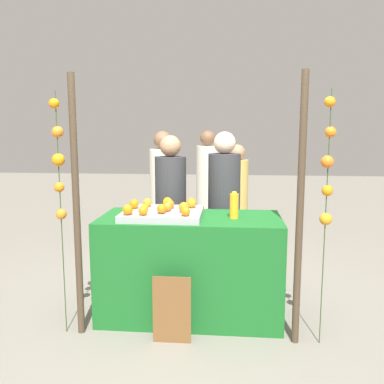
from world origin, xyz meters
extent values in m
plane|color=gray|center=(0.00, 0.00, 0.00)|extent=(24.00, 24.00, 0.00)
cube|color=#196023|center=(0.00, 0.00, 0.46)|extent=(1.61, 0.75, 0.92)
cube|color=#9EA0A5|center=(-0.24, -0.04, 0.95)|extent=(0.69, 0.60, 0.06)
sphere|color=orange|center=(-0.05, -0.11, 1.03)|extent=(0.09, 0.09, 0.09)
sphere|color=orange|center=(-0.02, -0.26, 1.02)|extent=(0.08, 0.08, 0.08)
sphere|color=orange|center=(-0.23, 0.16, 1.02)|extent=(0.09, 0.09, 0.09)
sphere|color=orange|center=(-0.52, 0.03, 1.02)|extent=(0.08, 0.08, 0.08)
sphere|color=orange|center=(-0.39, -0.13, 1.02)|extent=(0.07, 0.07, 0.07)
sphere|color=orange|center=(0.00, 0.11, 1.02)|extent=(0.08, 0.08, 0.08)
sphere|color=orange|center=(-0.20, -0.07, 1.02)|extent=(0.08, 0.08, 0.08)
sphere|color=orange|center=(-0.41, 0.12, 1.02)|extent=(0.08, 0.08, 0.08)
sphere|color=orange|center=(-0.37, -0.26, 1.02)|extent=(0.08, 0.08, 0.08)
sphere|color=orange|center=(-0.01, 0.20, 1.02)|extent=(0.08, 0.08, 0.08)
sphere|color=orange|center=(-0.23, -0.17, 1.02)|extent=(0.08, 0.08, 0.08)
sphere|color=orange|center=(-0.50, -0.25, 1.02)|extent=(0.09, 0.09, 0.09)
sphere|color=orange|center=(-0.19, 0.06, 1.02)|extent=(0.08, 0.08, 0.08)
cylinder|color=#FBA21F|center=(0.38, -0.03, 1.03)|extent=(0.08, 0.08, 0.22)
cylinder|color=yellow|center=(0.38, -0.03, 1.15)|extent=(0.04, 0.04, 0.02)
cube|color=brown|center=(-0.10, -0.52, 0.27)|extent=(0.31, 0.01, 0.56)
cube|color=black|center=(-0.10, -0.51, 0.27)|extent=(0.28, 0.02, 0.54)
cylinder|color=#333338|center=(-0.27, 0.67, 0.71)|extent=(0.33, 0.33, 1.41)
sphere|color=#A87A59|center=(-0.27, 0.67, 1.52)|extent=(0.22, 0.22, 0.22)
cylinder|color=#333338|center=(0.29, 0.68, 0.72)|extent=(0.33, 0.33, 1.44)
sphere|color=beige|center=(0.29, 0.68, 1.56)|extent=(0.23, 0.23, 0.23)
cylinder|color=beige|center=(0.01, 2.60, 0.73)|extent=(0.34, 0.34, 1.45)
sphere|color=brown|center=(0.01, 2.60, 1.57)|extent=(0.23, 0.23, 0.23)
cylinder|color=tan|center=(0.44, 1.87, 0.65)|extent=(0.30, 0.30, 1.30)
sphere|color=#A87A59|center=(0.44, 1.87, 1.40)|extent=(0.20, 0.20, 0.20)
cylinder|color=beige|center=(-0.50, 1.56, 0.72)|extent=(0.34, 0.34, 1.45)
sphere|color=brown|center=(-0.50, 1.56, 1.56)|extent=(0.23, 0.23, 0.23)
cylinder|color=#473828|center=(-0.88, -0.42, 1.06)|extent=(0.06, 0.06, 2.12)
cylinder|color=#473828|center=(0.88, -0.42, 1.06)|extent=(0.06, 0.06, 2.12)
cylinder|color=#2D4C23|center=(-1.01, -0.42, 0.99)|extent=(0.01, 0.01, 1.99)
sphere|color=orange|center=(-1.02, -0.43, 1.89)|extent=(0.08, 0.08, 0.08)
sphere|color=orange|center=(-1.01, -0.41, 1.67)|extent=(0.09, 0.09, 0.09)
sphere|color=orange|center=(-1.01, -0.42, 1.45)|extent=(0.10, 0.10, 0.10)
sphere|color=orange|center=(-1.02, -0.42, 1.23)|extent=(0.08, 0.08, 0.08)
sphere|color=orange|center=(-1.01, -0.43, 1.01)|extent=(0.09, 0.09, 0.09)
cylinder|color=#2D4C23|center=(1.08, -0.42, 0.99)|extent=(0.01, 0.01, 1.99)
sphere|color=orange|center=(1.07, -0.42, 1.89)|extent=(0.08, 0.08, 0.08)
sphere|color=orange|center=(1.08, -0.41, 1.67)|extent=(0.08, 0.08, 0.08)
sphere|color=orange|center=(1.07, -0.43, 1.45)|extent=(0.10, 0.10, 0.10)
sphere|color=orange|center=(1.08, -0.42, 1.23)|extent=(0.08, 0.08, 0.08)
sphere|color=orange|center=(1.08, -0.42, 1.01)|extent=(0.09, 0.09, 0.09)
camera|label=1|loc=(0.34, -3.56, 1.68)|focal=38.33mm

